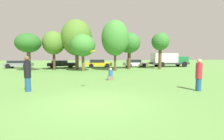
% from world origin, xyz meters
% --- Properties ---
extents(ground_plane, '(120.00, 120.00, 0.00)m').
position_xyz_m(ground_plane, '(0.00, 0.00, 0.00)').
color(ground_plane, '#5B8E42').
extents(person_thrower, '(0.35, 0.35, 1.94)m').
position_xyz_m(person_thrower, '(-3.53, 2.74, 0.99)').
color(person_thrower, navy).
rests_on(person_thrower, ground).
extents(person_catcher, '(0.34, 0.34, 1.79)m').
position_xyz_m(person_catcher, '(5.80, 1.66, 0.91)').
color(person_catcher, navy).
rests_on(person_catcher, ground).
extents(frisbee, '(0.29, 0.28, 0.15)m').
position_xyz_m(frisbee, '(-0.01, 2.57, 2.20)').
color(frisbee, yellow).
extents(bystander_sitting, '(0.43, 0.36, 0.98)m').
position_xyz_m(bystander_sitting, '(1.48, 6.39, 0.40)').
color(bystander_sitting, '#726651').
rests_on(bystander_sitting, ground).
extents(tree_0, '(3.10, 3.10, 4.70)m').
position_xyz_m(tree_0, '(-7.64, 15.82, 3.45)').
color(tree_0, brown).
rests_on(tree_0, ground).
extents(tree_1, '(2.88, 2.88, 5.14)m').
position_xyz_m(tree_1, '(-4.78, 16.84, 3.57)').
color(tree_1, '#473323').
rests_on(tree_1, ground).
extents(tree_2, '(4.18, 4.18, 6.76)m').
position_xyz_m(tree_2, '(-1.79, 16.97, 4.32)').
color(tree_2, brown).
rests_on(tree_2, ground).
extents(tree_3, '(3.07, 3.07, 4.56)m').
position_xyz_m(tree_3, '(-0.90, 14.69, 3.16)').
color(tree_3, brown).
rests_on(tree_3, ground).
extents(tree_4, '(3.45, 3.45, 6.37)m').
position_xyz_m(tree_4, '(3.12, 14.70, 4.12)').
color(tree_4, brown).
rests_on(tree_4, ground).
extents(tree_5, '(3.16, 3.16, 5.18)m').
position_xyz_m(tree_5, '(5.57, 17.34, 3.68)').
color(tree_5, brown).
rests_on(tree_5, ground).
extents(tree_6, '(2.48, 2.48, 5.14)m').
position_xyz_m(tree_6, '(9.82, 16.37, 3.80)').
color(tree_6, brown).
rests_on(tree_6, ground).
extents(parked_car_grey, '(4.03, 1.97, 1.15)m').
position_xyz_m(parked_car_grey, '(-10.88, 20.98, 0.63)').
color(parked_car_grey, slate).
rests_on(parked_car_grey, ground).
extents(parked_car_black, '(4.26, 2.24, 1.16)m').
position_xyz_m(parked_car_black, '(-4.39, 20.73, 0.64)').
color(parked_car_black, black).
rests_on(parked_car_black, ground).
extents(parked_car_yellow, '(4.16, 2.06, 1.26)m').
position_xyz_m(parked_car_yellow, '(1.32, 21.01, 0.67)').
color(parked_car_yellow, gold).
rests_on(parked_car_yellow, ground).
extents(parked_car_white, '(3.95, 1.97, 1.24)m').
position_xyz_m(parked_car_white, '(7.40, 20.85, 0.65)').
color(parked_car_white, silver).
rests_on(parked_car_white, ground).
extents(delivery_truck_green, '(6.59, 2.51, 2.30)m').
position_xyz_m(delivery_truck_green, '(13.23, 20.90, 1.26)').
color(delivery_truck_green, '#2D2D33').
rests_on(delivery_truck_green, ground).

